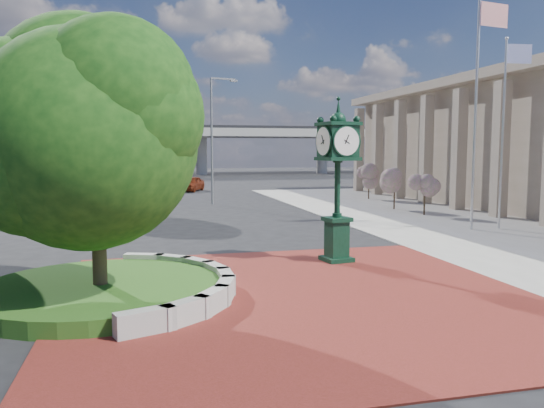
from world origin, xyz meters
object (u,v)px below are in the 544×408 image
Objects in this scene: post_clock at (338,174)px; flagpole_b at (503,132)px; street_lamp_near at (215,131)px; parked_car at (191,184)px; flagpole_a at (476,111)px; street_lamp_far at (167,141)px.

post_clock is 11.59m from flagpole_b.
street_lamp_near reaches higher than post_clock.
parked_car is at bearing 92.83° from street_lamp_near.
flagpole_a is at bearing -44.81° from parked_car.
post_clock is 39.90m from street_lamp_far.
post_clock is 20.50m from street_lamp_near.
street_lamp_near is (0.62, -12.49, 4.44)m from parked_car.
post_clock is 0.60× the size of flagpole_b.
flagpole_b reaches higher than street_lamp_near.
street_lamp_near is at bearing 127.64° from flagpole_b.
flagpole_a is at bearing 176.51° from flagpole_b.
flagpole_b is (10.21, 5.23, 1.63)m from post_clock.
flagpole_a is 1.24× the size of street_lamp_near.
street_lamp_near is at bearing 124.22° from flagpole_a.
parked_car is 8.15m from street_lamp_far.
post_clock reaches higher than parked_car.
street_lamp_near is (-10.21, 15.02, -0.43)m from flagpole_a.
flagpole_b is 1.12× the size of street_lamp_far.
street_lamp_far is at bearing 95.59° from post_clock.
parked_car is 29.96m from flagpole_a.
street_lamp_near is at bearing 94.05° from post_clock.
street_lamp_far is (-2.44, 19.34, -0.43)m from street_lamp_near.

